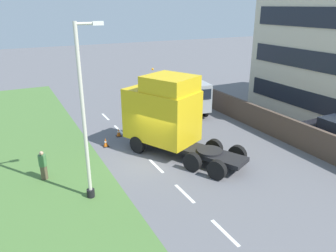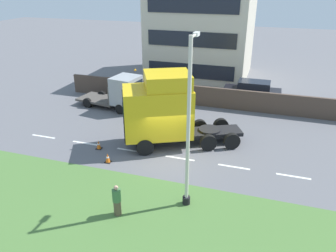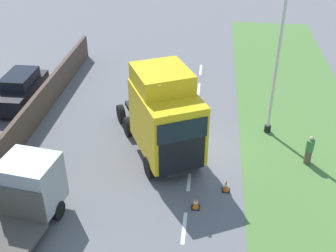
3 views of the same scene
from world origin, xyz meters
TOP-DOWN VIEW (x-y plane):
  - ground_plane at (0.00, 0.00)m, footprint 120.00×120.00m
  - grass_verge at (-6.00, 0.00)m, footprint 7.00×44.00m
  - lane_markings at (0.00, -0.70)m, footprint 0.16×21.00m
  - boundary_wall at (9.00, 0.00)m, footprint 0.25×24.00m
  - lorry_cab at (1.37, 0.85)m, footprint 5.44×7.59m
  - flatbed_truck at (6.31, 5.95)m, footprint 2.93×5.66m
  - lamp_post at (-3.98, -2.16)m, footprint 1.30×0.36m
  - pedestrian at (-5.73, 0.60)m, footprint 0.39×0.39m
  - traffic_cone_lead at (-1.71, 3.16)m, footprint 0.36×0.36m
  - traffic_cone_trailing at (-0.40, 4.47)m, footprint 0.36×0.36m

SIDE VIEW (x-z plane):
  - ground_plane at x=0.00m, z-range 0.00..0.00m
  - lane_markings at x=0.00m, z-range 0.00..0.00m
  - grass_verge at x=-6.00m, z-range 0.00..0.01m
  - traffic_cone_lead at x=-1.71m, z-range -0.01..0.57m
  - traffic_cone_trailing at x=-0.40m, z-range -0.01..0.57m
  - pedestrian at x=-5.73m, z-range -0.02..1.53m
  - boundary_wall at x=9.00m, z-range 0.00..1.67m
  - flatbed_truck at x=6.31m, z-range 0.07..2.82m
  - lorry_cab at x=1.37m, z-range -0.05..4.79m
  - lamp_post at x=-3.98m, z-range -0.33..7.52m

